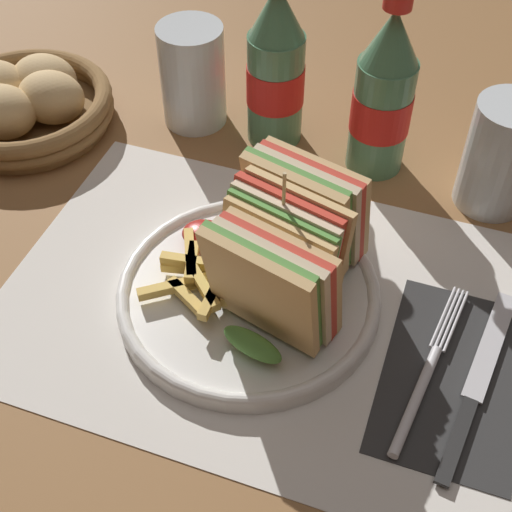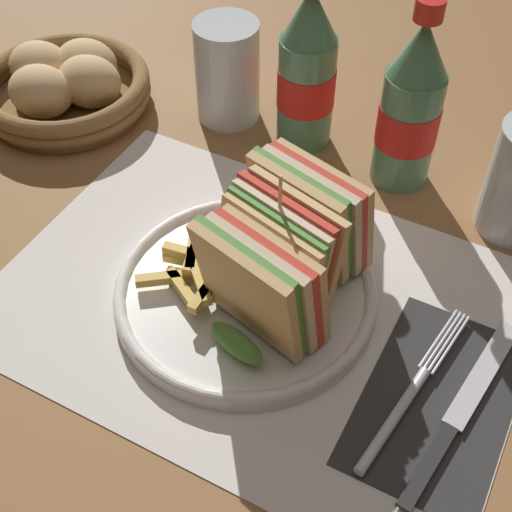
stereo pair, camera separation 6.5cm
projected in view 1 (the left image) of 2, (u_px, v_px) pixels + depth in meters
name	position (u px, v px, depth m)	size (l,w,h in m)	color
ground_plane	(276.00, 308.00, 0.66)	(4.00, 4.00, 0.00)	olive
placemat	(262.00, 304.00, 0.66)	(0.48, 0.34, 0.00)	silver
plate_main	(249.00, 293.00, 0.66)	(0.24, 0.24, 0.02)	white
club_sandwich	(287.00, 249.00, 0.61)	(0.12, 0.19, 0.14)	tan
fries_pile	(196.00, 277.00, 0.64)	(0.09, 0.09, 0.02)	#E0B756
ketchup_blob	(205.00, 234.00, 0.68)	(0.04, 0.04, 0.02)	maroon
napkin	(453.00, 376.00, 0.60)	(0.12, 0.19, 0.00)	#2D2D2D
fork	(423.00, 382.00, 0.59)	(0.04, 0.19, 0.01)	silver
knife	(477.00, 383.00, 0.59)	(0.04, 0.21, 0.00)	black
coke_bottle_near	(276.00, 69.00, 0.76)	(0.06, 0.06, 0.21)	#4C7F5B
coke_bottle_far	(383.00, 96.00, 0.73)	(0.06, 0.06, 0.21)	#4C7F5B
glass_near	(501.00, 156.00, 0.71)	(0.07, 0.07, 0.12)	silver
glass_far	(193.00, 75.00, 0.81)	(0.07, 0.07, 0.12)	silver
bread_basket	(25.00, 103.00, 0.82)	(0.20, 0.20, 0.07)	olive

